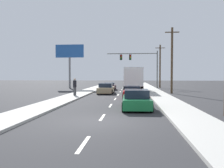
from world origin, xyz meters
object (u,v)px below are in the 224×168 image
at_px(car_tan, 106,89).
at_px(utility_pole_mid, 172,60).
at_px(traffic_signal_mast, 136,60).
at_px(roadside_billboard, 70,56).
at_px(utility_pole_far, 160,66).
at_px(car_red, 132,92).
at_px(box_truck, 133,78).
at_px(car_green, 136,100).
at_px(car_maroon, 110,86).
at_px(pedestrian_near_corner, 75,87).

bearing_deg(car_tan, utility_pole_mid, 5.01).
xyz_separation_m(traffic_signal_mast, roadside_billboard, (-12.10, 0.21, 0.83)).
bearing_deg(utility_pole_far, car_red, -104.48).
height_order(box_truck, traffic_signal_mast, traffic_signal_mast).
bearing_deg(car_red, car_tan, 120.40).
bearing_deg(car_green, roadside_billboard, 114.80).
xyz_separation_m(box_truck, car_green, (0.10, -16.82, -1.37)).
height_order(box_truck, utility_pole_mid, utility_pole_mid).
distance_m(car_green, traffic_signal_mast, 25.43).
height_order(utility_pole_far, roadside_billboard, utility_pole_far).
bearing_deg(traffic_signal_mast, roadside_billboard, 179.02).
bearing_deg(car_maroon, utility_pole_mid, -37.65).
bearing_deg(car_maroon, car_red, -74.75).
xyz_separation_m(car_green, roadside_billboard, (-11.66, 25.24, 5.28)).
distance_m(car_green, pedestrian_near_corner, 10.78).
bearing_deg(car_maroon, car_green, -79.44).
relative_size(car_tan, pedestrian_near_corner, 2.41).
xyz_separation_m(car_tan, car_green, (3.62, -13.21, -0.01)).
xyz_separation_m(car_maroon, traffic_signal_mast, (4.28, 4.40, 4.49)).
height_order(car_tan, car_green, same).
distance_m(roadside_billboard, pedestrian_near_corner, 18.11).
relative_size(car_tan, utility_pole_far, 0.56).
xyz_separation_m(car_red, traffic_signal_mast, (0.70, 17.55, 4.47)).
relative_size(car_red, car_green, 0.98).
height_order(box_truck, car_green, box_truck).
relative_size(car_tan, traffic_signal_mast, 0.50).
relative_size(traffic_signal_mast, utility_pole_mid, 1.07).
relative_size(traffic_signal_mast, pedestrian_near_corner, 4.80).
bearing_deg(car_red, pedestrian_near_corner, 170.48).
height_order(car_maroon, car_green, car_green).
xyz_separation_m(car_red, utility_pole_far, (5.27, 20.43, 3.61)).
relative_size(car_tan, car_red, 0.98).
height_order(car_maroon, traffic_signal_mast, traffic_signal_mast).
height_order(car_green, utility_pole_far, utility_pole_far).
bearing_deg(car_green, pedestrian_near_corner, 127.49).
distance_m(box_truck, utility_pole_mid, 6.18).
distance_m(utility_pole_mid, roadside_billboard, 20.04).
xyz_separation_m(car_red, roadside_billboard, (-11.40, 17.75, 5.30)).
distance_m(utility_pole_far, pedestrian_near_corner, 22.78).
height_order(box_truck, utility_pole_far, utility_pole_far).
bearing_deg(car_tan, car_red, -59.60).
bearing_deg(car_green, utility_pole_far, 79.83).
height_order(car_red, utility_pole_far, utility_pole_far).
height_order(car_red, traffic_signal_mast, traffic_signal_mast).
distance_m(car_red, traffic_signal_mast, 18.12).
xyz_separation_m(car_maroon, utility_pole_mid, (8.67, -6.69, 3.81)).
relative_size(car_green, pedestrian_near_corner, 2.51).
xyz_separation_m(car_red, car_green, (0.26, -7.49, 0.03)).
distance_m(car_maroon, utility_pole_far, 12.03).
xyz_separation_m(car_tan, pedestrian_near_corner, (-2.94, -4.66, 0.48)).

